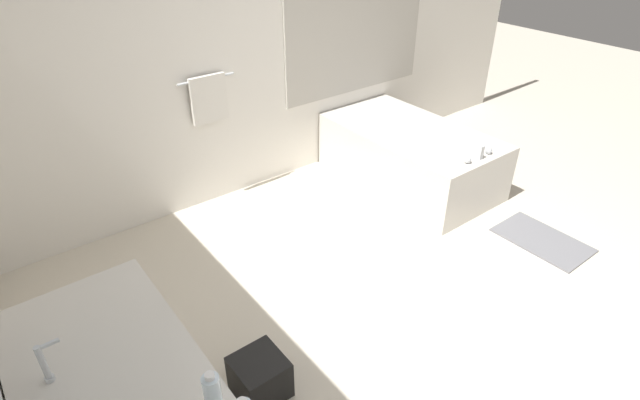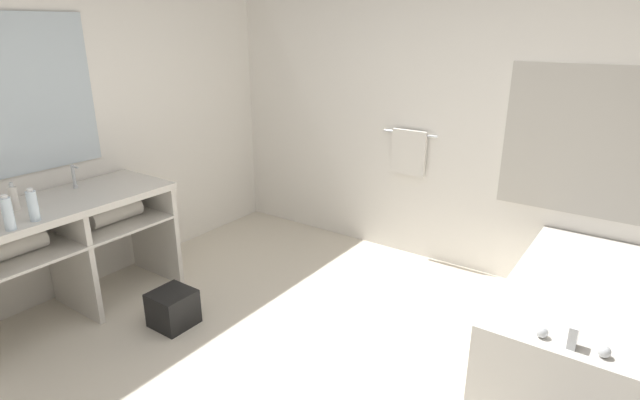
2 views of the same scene
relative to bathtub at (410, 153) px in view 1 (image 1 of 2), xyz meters
The scene contains 7 objects.
ground_plane 1.93m from the bathtub, 135.04° to the right, with size 16.00×16.00×0.00m, color beige.
wall_back_with_blinds 1.89m from the bathtub, 145.75° to the left, with size 7.40×0.13×2.70m.
sink_faucet 3.68m from the bathtub, 159.11° to the right, with size 0.09×0.04×0.18m.
bathtub is the anchor object (origin of this frame).
water_bottle_2 3.53m from the bathtub, 148.61° to the right, with size 0.06×0.06×0.21m.
waste_bin 2.76m from the bathtub, 153.71° to the right, with size 0.28×0.28×0.26m.
bath_mat 1.43m from the bathtub, 84.32° to the right, with size 0.44×0.72×0.02m.
Camera 1 is at (-1.99, -1.55, 2.46)m, focal length 28.00 mm.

